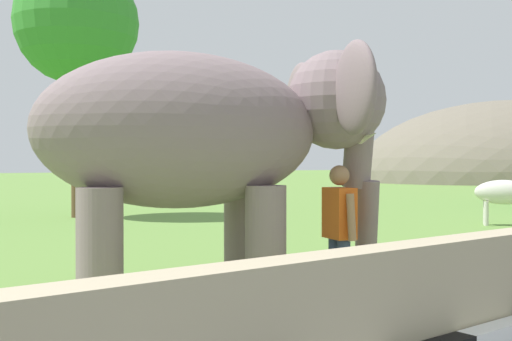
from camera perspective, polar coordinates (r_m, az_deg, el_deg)
barrier_parapet at (r=5.59m, az=13.88°, el=-11.53°), size 28.00×0.36×1.00m
elephant at (r=6.96m, az=-4.10°, el=3.13°), size 4.06×3.12×3.00m
person_handler at (r=7.26m, az=7.56°, el=-5.28°), size 0.34×0.65×1.66m
cow_near at (r=18.15m, az=21.68°, el=-1.93°), size 1.44×1.78×1.23m
tree_distant at (r=20.65m, az=-15.93°, el=12.64°), size 3.80×3.80×7.91m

